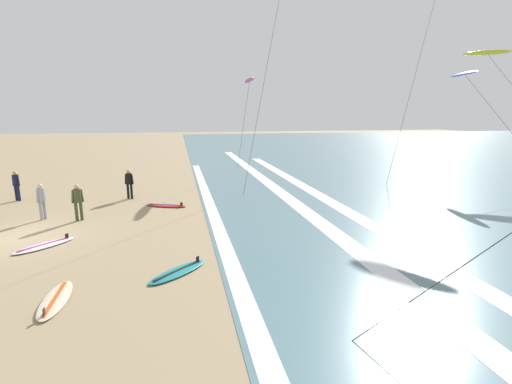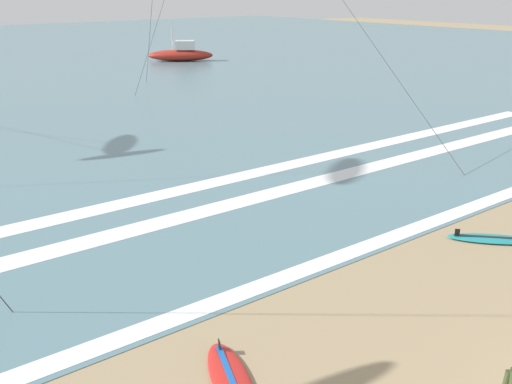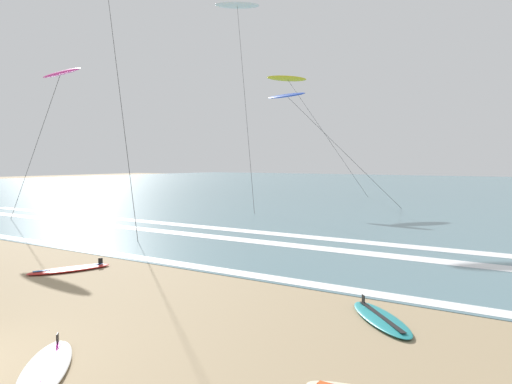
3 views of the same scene
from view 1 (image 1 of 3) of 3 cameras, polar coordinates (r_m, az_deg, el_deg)
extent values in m
plane|color=#9E8763|center=(16.65, -32.67, -5.90)|extent=(160.00, 160.00, 0.00)
cube|color=white|center=(14.95, -5.71, -5.81)|extent=(38.07, 0.52, 0.01)
cube|color=white|center=(16.71, 8.97, -3.98)|extent=(58.43, 0.80, 0.01)
cube|color=white|center=(18.58, 13.16, -2.53)|extent=(41.70, 0.79, 0.01)
cylinder|color=black|center=(21.36, -19.08, 0.09)|extent=(0.13, 0.13, 0.82)
cylinder|color=black|center=(21.27, -18.59, 0.08)|extent=(0.13, 0.13, 0.82)
cylinder|color=black|center=(21.19, -18.96, 1.94)|extent=(0.32, 0.32, 0.58)
cylinder|color=black|center=(21.28, -19.41, 1.88)|extent=(0.13, 0.16, 0.56)
cylinder|color=black|center=(21.11, -18.50, 1.87)|extent=(0.13, 0.16, 0.56)
sphere|color=tan|center=(21.13, -19.03, 2.97)|extent=(0.21, 0.21, 0.21)
cylinder|color=#141938|center=(23.37, -32.67, -0.18)|extent=(0.13, 0.13, 0.82)
cylinder|color=#141938|center=(23.53, -32.97, -0.15)|extent=(0.13, 0.13, 0.82)
cylinder|color=#141938|center=(23.34, -33.01, 1.52)|extent=(0.32, 0.32, 0.58)
cylinder|color=#141938|center=(23.19, -32.72, 1.44)|extent=(0.15, 0.16, 0.56)
cylinder|color=#141938|center=(23.49, -33.29, 1.48)|extent=(0.15, 0.16, 0.56)
sphere|color=tan|center=(23.28, -33.12, 2.45)|extent=(0.21, 0.21, 0.21)
cylinder|color=gray|center=(18.81, -29.75, -2.40)|extent=(0.13, 0.13, 0.82)
cylinder|color=gray|center=(18.67, -30.17, -2.54)|extent=(0.13, 0.13, 0.82)
cylinder|color=gray|center=(18.59, -30.18, -0.38)|extent=(0.32, 0.32, 0.58)
cylinder|color=gray|center=(18.73, -29.78, -0.34)|extent=(0.16, 0.14, 0.56)
cylinder|color=gray|center=(18.47, -30.58, -0.58)|extent=(0.16, 0.14, 0.56)
sphere|color=#DBB28E|center=(18.53, -30.31, 0.78)|extent=(0.21, 0.21, 0.21)
cylinder|color=#384223|center=(17.82, -25.91, -2.74)|extent=(0.13, 0.13, 0.82)
cylinder|color=#384223|center=(17.85, -25.28, -2.66)|extent=(0.13, 0.13, 0.82)
cylinder|color=#384223|center=(17.68, -25.80, -0.50)|extent=(0.32, 0.32, 0.58)
cylinder|color=#384223|center=(17.66, -26.38, -0.66)|extent=(0.14, 0.16, 0.56)
cylinder|color=#384223|center=(17.72, -25.20, -0.51)|extent=(0.14, 0.16, 0.56)
sphere|color=tan|center=(17.61, -25.91, 0.72)|extent=(0.21, 0.21, 0.21)
ellipsoid|color=red|center=(19.13, -13.66, -2.04)|extent=(1.37, 2.17, 0.09)
cube|color=#1959B2|center=(19.12, -13.66, -1.90)|extent=(0.78, 1.68, 0.01)
cube|color=black|center=(18.78, -11.40, -1.80)|extent=(0.06, 0.12, 0.16)
ellipsoid|color=beige|center=(10.80, -28.47, -14.32)|extent=(2.11, 0.62, 0.09)
cube|color=#D84C19|center=(10.78, -28.50, -14.09)|extent=(1.79, 0.12, 0.01)
cube|color=black|center=(10.05, -29.83, -15.68)|extent=(0.12, 0.02, 0.16)
ellipsoid|color=teal|center=(11.30, -11.92, -11.90)|extent=(1.86, 1.95, 0.09)
cube|color=black|center=(11.28, -11.93, -11.67)|extent=(1.28, 1.38, 0.01)
cube|color=black|center=(11.77, -8.98, -10.12)|extent=(0.09, 0.10, 0.16)
ellipsoid|color=silver|center=(15.06, -29.78, -7.14)|extent=(1.90, 1.92, 0.09)
cube|color=#BF198C|center=(15.04, -29.80, -6.97)|extent=(1.32, 1.35, 0.01)
cube|color=black|center=(15.37, -27.10, -6.01)|extent=(0.10, 0.10, 0.16)
ellipsoid|color=yellow|center=(34.48, 31.94, 17.71)|extent=(2.58, 3.00, 0.43)
ellipsoid|color=blue|center=(30.88, 29.37, 15.56)|extent=(3.29, 1.38, 0.43)
cylinder|color=#333333|center=(28.25, 34.30, 8.06)|extent=(7.65, 0.81, 7.30)
cylinder|color=#333333|center=(30.14, 23.15, 15.76)|extent=(5.89, 6.80, 14.08)
cylinder|color=#333333|center=(25.18, 1.86, 19.60)|extent=(7.51, 4.67, 15.82)
ellipsoid|color=#CC2384|center=(27.67, -0.98, 16.83)|extent=(3.28, 1.21, 0.43)
cylinder|color=#333333|center=(29.47, -2.00, 9.81)|extent=(3.90, 0.35, 6.91)
camera|label=2|loc=(24.41, -30.03, 13.47)|focal=42.96mm
camera|label=3|loc=(11.60, -59.18, -2.19)|focal=33.66mm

